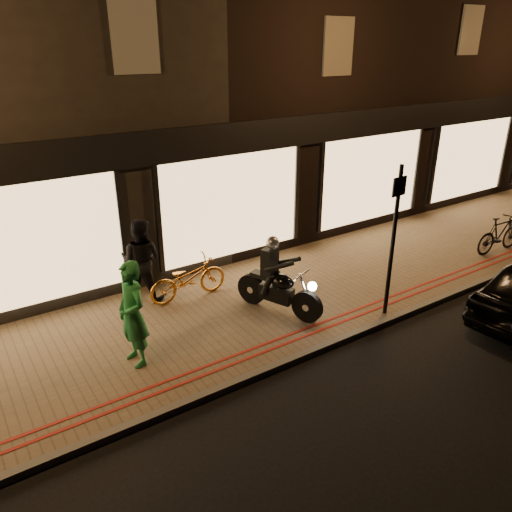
{
  "coord_description": "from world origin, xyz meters",
  "views": [
    {
      "loc": [
        -5.68,
        -5.58,
        5.13
      ],
      "look_at": [
        -0.51,
        2.17,
        1.1
      ],
      "focal_mm": 35.0,
      "sensor_mm": 36.0,
      "label": 1
    }
  ],
  "objects_px": {
    "bicycle_gold": "(188,279)",
    "sign_post": "(394,234)",
    "person_green": "(133,314)",
    "motorcycle": "(277,284)"
  },
  "relations": [
    {
      "from": "bicycle_gold",
      "to": "person_green",
      "type": "relative_size",
      "value": 0.93
    },
    {
      "from": "motorcycle",
      "to": "sign_post",
      "type": "xyz_separation_m",
      "value": [
        1.77,
        -1.25,
        1.06
      ]
    },
    {
      "from": "sign_post",
      "to": "bicycle_gold",
      "type": "relative_size",
      "value": 1.76
    },
    {
      "from": "bicycle_gold",
      "to": "person_green",
      "type": "xyz_separation_m",
      "value": [
        -1.76,
        -1.58,
        0.47
      ]
    },
    {
      "from": "sign_post",
      "to": "person_green",
      "type": "relative_size",
      "value": 1.63
    },
    {
      "from": "motorcycle",
      "to": "person_green",
      "type": "xyz_separation_m",
      "value": [
        -2.98,
        -0.09,
        0.3
      ]
    },
    {
      "from": "bicycle_gold",
      "to": "sign_post",
      "type": "bearing_deg",
      "value": -132.17
    },
    {
      "from": "motorcycle",
      "to": "sign_post",
      "type": "bearing_deg",
      "value": -56.89
    },
    {
      "from": "motorcycle",
      "to": "sign_post",
      "type": "relative_size",
      "value": 0.62
    },
    {
      "from": "motorcycle",
      "to": "person_green",
      "type": "height_order",
      "value": "person_green"
    }
  ]
}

